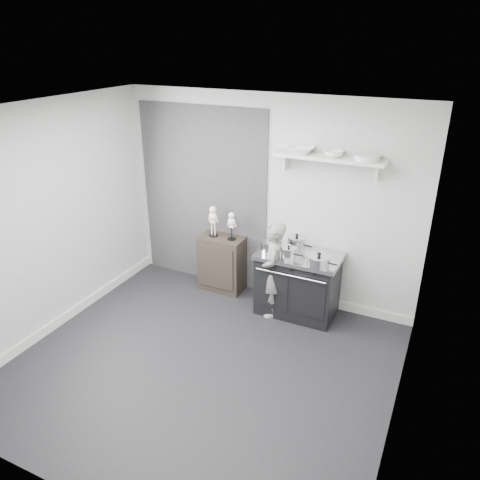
% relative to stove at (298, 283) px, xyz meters
% --- Properties ---
extents(ground, '(4.00, 4.00, 0.00)m').
position_rel_stove_xyz_m(ground, '(-0.58, -1.48, -0.42)').
color(ground, black).
rests_on(ground, ground).
extents(room_shell, '(4.02, 3.62, 2.71)m').
position_rel_stove_xyz_m(room_shell, '(-0.67, -1.33, 1.22)').
color(room_shell, '#BCBCB9').
rests_on(room_shell, ground).
extents(wall_shelf, '(1.30, 0.26, 0.24)m').
position_rel_stove_xyz_m(wall_shelf, '(0.22, 0.20, 1.59)').
color(wall_shelf, silver).
rests_on(wall_shelf, room_shell).
extents(stove, '(1.03, 0.65, 0.83)m').
position_rel_stove_xyz_m(stove, '(0.00, 0.00, 0.00)').
color(stove, black).
rests_on(stove, ground).
extents(side_cabinet, '(0.61, 0.35, 0.79)m').
position_rel_stove_xyz_m(side_cabinet, '(-1.15, 0.13, -0.02)').
color(side_cabinet, black).
rests_on(side_cabinet, ground).
extents(child, '(0.42, 0.53, 1.26)m').
position_rel_stove_xyz_m(child, '(-0.28, -0.18, 0.21)').
color(child, slate).
rests_on(child, ground).
extents(pot_front_left, '(0.33, 0.24, 0.20)m').
position_rel_stove_xyz_m(pot_front_left, '(-0.35, -0.10, 0.49)').
color(pot_front_left, silver).
rests_on(pot_front_left, stove).
extents(pot_back_left, '(0.32, 0.23, 0.22)m').
position_rel_stove_xyz_m(pot_back_left, '(-0.07, 0.10, 0.50)').
color(pot_back_left, silver).
rests_on(pot_back_left, stove).
extents(pot_front_right, '(0.36, 0.27, 0.17)m').
position_rel_stove_xyz_m(pot_front_right, '(0.30, -0.20, 0.48)').
color(pot_front_right, silver).
rests_on(pot_front_right, stove).
extents(pot_front_center, '(0.27, 0.19, 0.17)m').
position_rel_stove_xyz_m(pot_front_center, '(-0.09, -0.15, 0.48)').
color(pot_front_center, silver).
rests_on(pot_front_center, stove).
extents(skeleton_full, '(0.14, 0.09, 0.49)m').
position_rel_stove_xyz_m(skeleton_full, '(-1.28, 0.13, 0.62)').
color(skeleton_full, white).
rests_on(skeleton_full, side_cabinet).
extents(skeleton_torso, '(0.12, 0.08, 0.44)m').
position_rel_stove_xyz_m(skeleton_torso, '(-1.00, 0.13, 0.59)').
color(skeleton_torso, white).
rests_on(skeleton_torso, side_cabinet).
extents(bowl_large, '(0.33, 0.33, 0.08)m').
position_rel_stove_xyz_m(bowl_large, '(-0.12, 0.19, 1.66)').
color(bowl_large, white).
rests_on(bowl_large, wall_shelf).
extents(bowl_small, '(0.22, 0.22, 0.07)m').
position_rel_stove_xyz_m(bowl_small, '(0.28, 0.19, 1.66)').
color(bowl_small, white).
rests_on(bowl_small, wall_shelf).
extents(plate_stack, '(0.28, 0.28, 0.06)m').
position_rel_stove_xyz_m(plate_stack, '(0.65, 0.19, 1.65)').
color(plate_stack, silver).
rests_on(plate_stack, wall_shelf).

